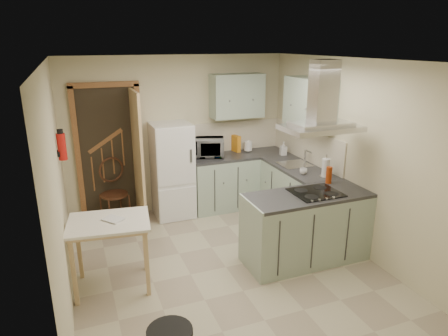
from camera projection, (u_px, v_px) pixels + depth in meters
name	position (u px, v px, depth m)	size (l,w,h in m)	color
floor	(226.00, 267.00, 4.98)	(4.20, 4.20, 0.00)	tan
ceiling	(226.00, 60.00, 4.22)	(4.20, 4.20, 0.00)	silver
back_wall	(179.00, 134.00, 6.47)	(3.60, 3.60, 0.00)	beige
left_wall	(59.00, 193.00, 3.98)	(4.20, 4.20, 0.00)	beige
right_wall	(354.00, 157.00, 5.22)	(4.20, 4.20, 0.00)	beige
doorway	(110.00, 153.00, 6.12)	(1.10, 0.12, 2.10)	brown
fridge	(172.00, 170.00, 6.28)	(0.60, 0.60, 1.50)	white
counter_back	(223.00, 182.00, 6.67)	(1.08, 0.60, 0.90)	#9EB2A0
counter_right	(287.00, 189.00, 6.36)	(0.60, 1.95, 0.90)	#9EB2A0
splashback	(233.00, 136.00, 6.82)	(1.68, 0.02, 0.50)	beige
wall_cabinet_back	(237.00, 96.00, 6.46)	(0.85, 0.35, 0.70)	#9EB2A0
wall_cabinet_right	(309.00, 103.00, 5.74)	(0.35, 0.90, 0.70)	#9EB2A0
peninsula	(307.00, 227.00, 5.04)	(1.55, 0.65, 0.90)	#9EB2A0
hob	(316.00, 192.00, 4.94)	(0.58, 0.50, 0.01)	black
extractor_hood	(321.00, 128.00, 4.69)	(0.90, 0.55, 0.10)	silver
sink	(295.00, 164.00, 6.07)	(0.45, 0.40, 0.01)	silver
fire_extinguisher	(62.00, 147.00, 4.72)	(0.10, 0.10, 0.32)	#B2140F
drop_leaf_table	(112.00, 254.00, 4.48)	(0.87, 0.65, 0.82)	tan
bentwood_chair	(114.00, 195.00, 6.09)	(0.41, 0.41, 0.92)	#442E16
microwave	(207.00, 147.00, 6.47)	(0.54, 0.37, 0.30)	black
kettle	(248.00, 146.00, 6.77)	(0.13, 0.13, 0.20)	white
cereal_box	(236.00, 144.00, 6.76)	(0.07, 0.18, 0.28)	orange
soap_bottle	(283.00, 149.00, 6.56)	(0.10, 0.10, 0.22)	#AEAFBA
paper_towel	(326.00, 168.00, 5.49)	(0.11, 0.11, 0.27)	silver
cup	(303.00, 171.00, 5.63)	(0.11, 0.11, 0.08)	white
red_bottle	(329.00, 175.00, 5.25)	(0.08, 0.08, 0.22)	#AA380E
book	(107.00, 219.00, 4.30)	(0.16, 0.22, 0.10)	brown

